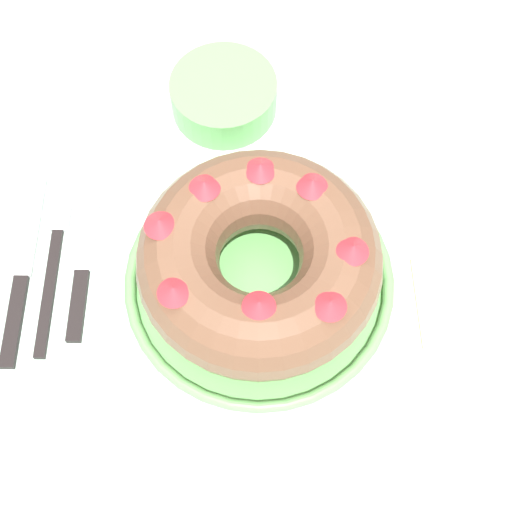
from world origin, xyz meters
The scene contains 9 objects.
ground_plane centered at (0.00, 0.00, 0.00)m, with size 8.00×8.00×0.00m, color gray.
dining_table centered at (0.00, 0.00, 0.67)m, with size 1.42×1.19×0.74m.
serving_dish centered at (0.00, 0.00, 0.76)m, with size 0.29×0.29×0.03m.
bundt_cake centered at (0.00, 0.00, 0.82)m, with size 0.25×0.25×0.10m.
fork centered at (-0.23, 0.04, 0.75)m, with size 0.02×0.21×0.01m.
serving_knife centered at (-0.26, 0.00, 0.75)m, with size 0.02×0.23×0.01m.
cake_knife centered at (-0.20, 0.01, 0.75)m, with size 0.02×0.18×0.01m.
side_bowl centered at (-0.05, 0.25, 0.77)m, with size 0.13×0.13×0.05m, color #6BB760.
napkin centered at (0.25, -0.01, 0.75)m, with size 0.15×0.10×0.00m, color beige.
Camera 1 is at (0.00, -0.31, 1.47)m, focal length 50.00 mm.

